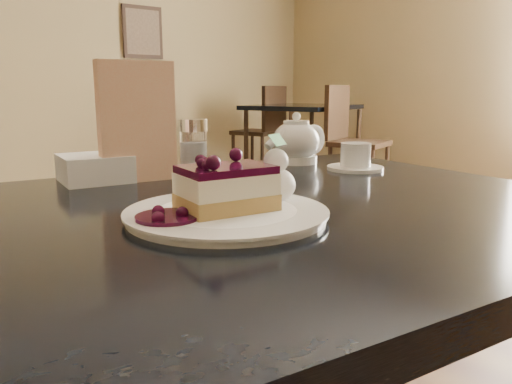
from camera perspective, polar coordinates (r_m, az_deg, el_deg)
main_table at (r=0.79m, az=-5.16°, el=-8.10°), size 1.38×0.99×0.81m
dessert_plate at (r=0.72m, az=-3.38°, el=-2.54°), size 0.29×0.29×0.01m
cheesecake_slice at (r=0.71m, az=-3.42°, el=0.42°), size 0.14×0.10×0.06m
whipped_cream at (r=0.77m, az=2.27°, el=0.85°), size 0.06×0.06×0.05m
berry_sauce at (r=0.68m, az=-10.07°, el=-2.85°), size 0.09×0.09×0.01m
tea_set at (r=1.24m, az=5.86°, el=5.30°), size 0.21×0.29×0.11m
menu_card at (r=1.03m, az=-13.42°, el=7.78°), size 0.15×0.05×0.24m
sugar_shaker at (r=1.13m, az=-7.17°, el=5.36°), size 0.06×0.06×0.12m
napkin_stack at (r=1.06m, az=-17.94°, el=2.62°), size 0.14×0.14×0.05m
bg_table_far_right at (r=5.34m, az=5.23°, el=1.70°), size 1.35×2.03×1.35m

